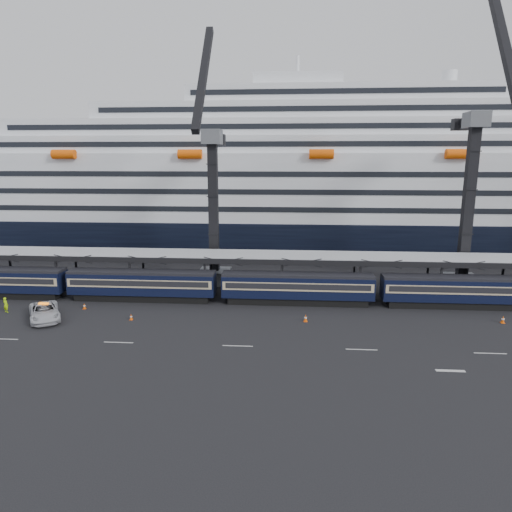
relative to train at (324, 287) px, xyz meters
name	(u,v)px	position (x,y,z in m)	size (l,w,h in m)	color
ground	(375,335)	(4.65, -10.00, -2.20)	(260.00, 260.00, 0.00)	black
lane_markings	(475,358)	(12.80, -15.23, -2.19)	(111.00, 4.27, 0.02)	beige
train	(324,287)	(0.00, 0.00, 0.00)	(133.05, 3.00, 4.05)	black
canopy	(358,257)	(4.65, 4.00, 3.05)	(130.00, 6.25, 5.53)	#A1A4A9
cruise_ship	(331,188)	(3.57, 35.99, 10.14)	(214.09, 28.84, 34.00)	black
crane_dark_near	(213,203)	(-15.35, 8.59, 9.73)	(4.50, 17.75, 35.08)	#4A4D52
crane_dark_mid	(470,194)	(19.65, 7.59, 11.16)	(4.50, 18.24, 39.64)	#4A4D52
pickup_truck	(44,312)	(-32.18, -8.09, -1.28)	(3.06, 6.64, 1.85)	#BABBC2
worker	(6,305)	(-38.14, -5.99, -1.28)	(0.67, 0.44, 1.85)	#B5F30C
traffic_cone_b	(84,306)	(-29.37, -4.07, -1.83)	(0.38, 0.38, 0.75)	#F55607
traffic_cone_c	(131,317)	(-22.32, -7.46, -1.84)	(0.37, 0.37, 0.73)	#F55607
traffic_cone_d	(306,318)	(-2.48, -6.57, -1.78)	(0.43, 0.43, 0.85)	#F55607
traffic_cone_e	(503,319)	(19.53, -5.44, -1.77)	(0.44, 0.44, 0.87)	#F55607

